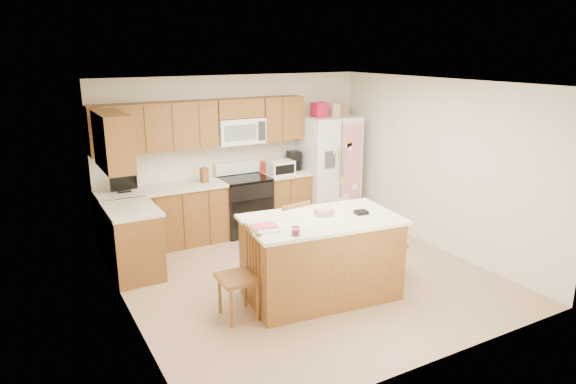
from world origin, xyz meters
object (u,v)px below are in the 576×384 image
windsor_chair_right (386,244)px  windsor_chair_left (240,277)px  stove (244,204)px  windsor_chair_back (289,242)px  island (321,257)px  refrigerator (328,167)px

windsor_chair_right → windsor_chair_left: bearing=-177.9°
stove → windsor_chair_right: bearing=-68.9°
stove → windsor_chair_right: stove is taller
windsor_chair_back → island: bearing=-83.4°
island → windsor_chair_back: 0.66m
refrigerator → island: (-1.70, -2.44, -0.42)m
stove → windsor_chair_right: size_ratio=1.22×
stove → island: size_ratio=0.59×
refrigerator → island: size_ratio=1.06×
stove → island: stove is taller
windsor_chair_left → windsor_chair_right: 2.11m
refrigerator → windsor_chair_right: size_ratio=2.21×
refrigerator → windsor_chair_back: 2.56m
windsor_chair_left → windsor_chair_back: bearing=33.5°
windsor_chair_left → windsor_chair_right: bearing=2.1°
refrigerator → windsor_chair_back: (-1.78, -1.79, -0.43)m
stove → windsor_chair_right: 2.59m
windsor_chair_right → windsor_chair_back: bearing=153.6°
refrigerator → windsor_chair_left: refrigerator is taller
stove → island: (-0.13, -2.50, 0.03)m
stove → windsor_chair_back: 1.86m
stove → refrigerator: (1.57, -0.06, 0.45)m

